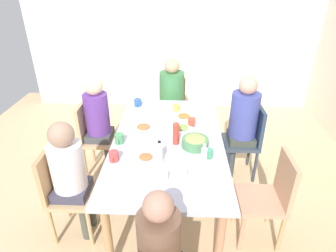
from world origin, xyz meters
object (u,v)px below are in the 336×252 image
object	(u,v)px
cup_0	(176,108)
cup_4	(192,122)
person_2	(172,93)
plate_3	(184,117)
cup_3	(114,156)
cup_7	(164,177)
person_4	(70,171)
cup_5	(182,173)
chair_2	(172,106)
chair_1	(271,195)
chair_3	(248,137)
cup_2	(119,139)
chair_0	(93,134)
plate_2	(182,128)
person_3	(243,119)
bottle_2	(172,124)
cup_6	(209,154)
plate_1	(146,158)
bottle_3	(176,133)
bottle_0	(159,153)
dining_table	(168,145)
bowl_0	(195,142)
chair_4	(63,189)
bottle_1	(204,155)
plate_0	(143,128)
cup_1	(138,103)
person_0	(99,118)

from	to	relation	value
cup_0	cup_4	xyz separation A→B (m)	(0.39, 0.17, 0.01)
person_2	plate_3	bearing A→B (deg)	11.43
cup_3	cup_7	size ratio (longest dim) A/B	1.15
person_4	cup_3	distance (m)	0.40
cup_3	cup_5	distance (m)	0.63
person_4	chair_2	bearing A→B (deg)	155.86
chair_1	chair_3	bearing A→B (deg)	180.00
cup_2	cup_4	bearing A→B (deg)	118.08
plate_3	cup_2	bearing A→B (deg)	-47.74
chair_0	plate_3	bearing A→B (deg)	89.55
plate_2	plate_3	distance (m)	0.28
person_3	bottle_2	distance (m)	0.89
cup_4	cup_5	bearing A→B (deg)	-6.81
plate_3	person_4	bearing A→B (deg)	-45.45
cup_0	cup_6	bearing A→B (deg)	17.55
plate_1	plate_2	xyz separation A→B (m)	(-0.56, 0.33, 0.00)
chair_1	person_2	size ratio (longest dim) A/B	0.73
plate_2	bottle_3	world-z (taller)	bottle_3
plate_2	bottle_3	distance (m)	0.31
cup_3	bottle_0	distance (m)	0.41
dining_table	bowl_0	distance (m)	0.32
chair_4	bowl_0	size ratio (longest dim) A/B	3.52
bottle_3	person_2	bearing A→B (deg)	-176.65
cup_2	bottle_3	world-z (taller)	bottle_3
plate_2	bowl_0	size ratio (longest dim) A/B	0.92
cup_3	cup_5	world-z (taller)	cup_3
bottle_1	bottle_3	world-z (taller)	bottle_3
chair_1	chair_2	size ratio (longest dim) A/B	1.00
chair_0	bottle_1	xyz separation A→B (m)	(0.89, 1.25, 0.34)
bowl_0	cup_3	distance (m)	0.77
chair_0	plate_1	xyz separation A→B (m)	(0.85, 0.74, 0.26)
bowl_0	plate_0	bearing A→B (deg)	-121.65
dining_table	plate_3	size ratio (longest dim) A/B	8.28
chair_0	person_3	bearing A→B (deg)	90.00
cup_4	bottle_2	world-z (taller)	bottle_2
bottle_2	bottle_0	bearing A→B (deg)	-9.77
chair_4	cup_4	world-z (taller)	chair_4
bottle_1	bottle_2	size ratio (longest dim) A/B	0.86
chair_4	cup_1	xyz separation A→B (m)	(-1.29, 0.51, 0.29)
dining_table	person_4	bearing A→B (deg)	-59.37
cup_4	bottle_2	size ratio (longest dim) A/B	0.49
chair_3	cup_1	distance (m)	1.40
plate_2	bowl_0	distance (m)	0.36
person_2	person_0	bearing A→B (deg)	-46.73
cup_4	plate_2	bearing A→B (deg)	-49.79
chair_1	cup_2	world-z (taller)	chair_1
cup_6	bottle_3	size ratio (longest dim) A/B	0.43
cup_1	bottle_2	xyz separation A→B (m)	(0.68, 0.44, 0.06)
cup_5	bottle_3	xyz separation A→B (m)	(-0.51, -0.06, 0.08)
plate_1	person_2	bearing A→B (deg)	173.57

